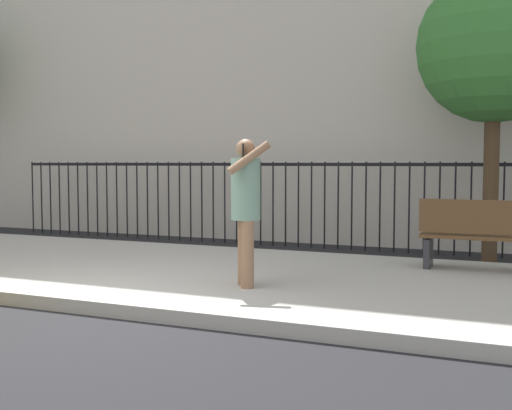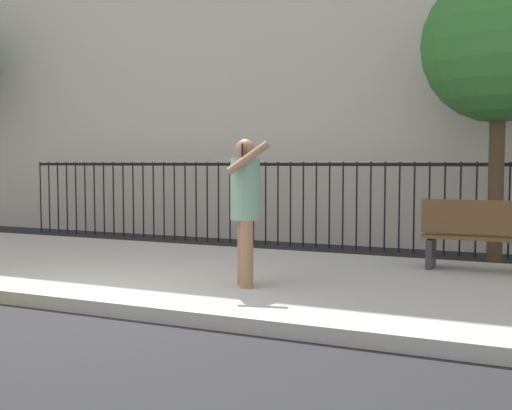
% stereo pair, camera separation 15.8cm
% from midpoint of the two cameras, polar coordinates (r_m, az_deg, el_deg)
% --- Properties ---
extents(ground_plane, '(60.00, 60.00, 0.00)m').
position_cam_midpoint_polar(ground_plane, '(7.00, -15.44, -9.35)').
color(ground_plane, black).
extents(sidewalk, '(28.00, 4.40, 0.15)m').
position_cam_midpoint_polar(sidewalk, '(8.75, -6.11, -6.10)').
color(sidewalk, '#B2ADA3').
rests_on(sidewalk, ground).
extents(iron_fence, '(12.03, 0.04, 1.60)m').
position_cam_midpoint_polar(iron_fence, '(11.96, 2.93, 1.14)').
color(iron_fence, black).
rests_on(iron_fence, ground).
extents(pedestrian_on_phone, '(0.64, 0.72, 1.70)m').
position_cam_midpoint_polar(pedestrian_on_phone, '(7.29, -0.40, 0.36)').
color(pedestrian_on_phone, '#936B4C').
rests_on(pedestrian_on_phone, sidewalk).
extents(street_bench, '(1.60, 0.45, 0.95)m').
position_cam_midpoint_polar(street_bench, '(8.79, 20.44, -2.49)').
color(street_bench, brown).
rests_on(street_bench, sidewalk).
extents(street_tree_mid, '(2.39, 2.39, 4.59)m').
position_cam_midpoint_polar(street_tree_mid, '(10.76, 21.47, 13.15)').
color(street_tree_mid, '#4C3823').
rests_on(street_tree_mid, ground).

